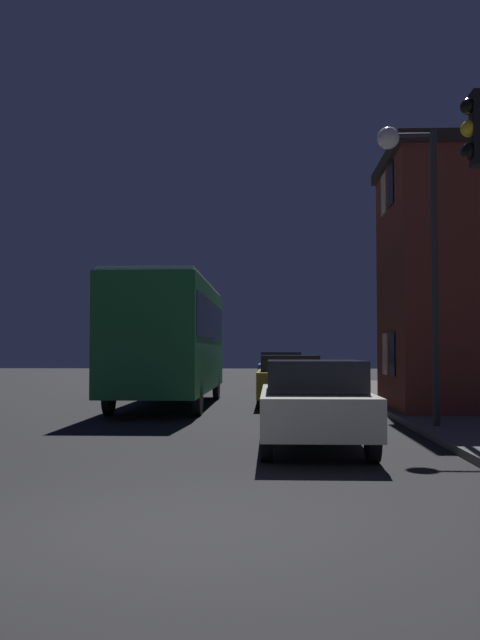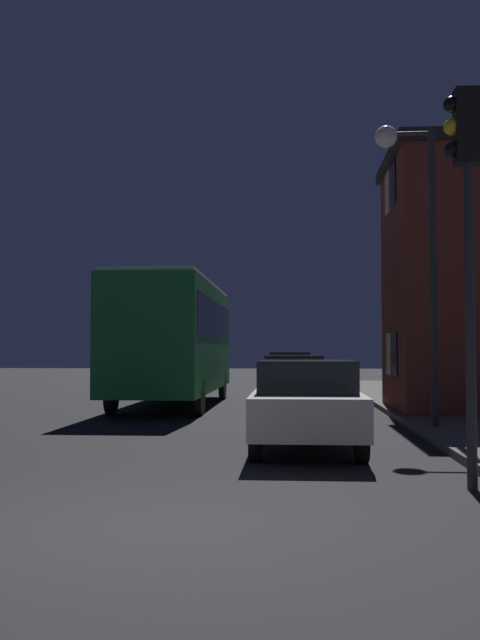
{
  "view_description": "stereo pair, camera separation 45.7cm",
  "coord_description": "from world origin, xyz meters",
  "px_view_note": "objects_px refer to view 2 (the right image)",
  "views": [
    {
      "loc": [
        1.04,
        -6.34,
        1.6
      ],
      "look_at": [
        0.32,
        10.02,
        2.32
      ],
      "focal_mm": 40.0,
      "sensor_mm": 36.0,
      "label": 1
    },
    {
      "loc": [
        1.5,
        -6.31,
        1.6
      ],
      "look_at": [
        0.32,
        10.02,
        2.32
      ],
      "focal_mm": 40.0,
      "sensor_mm": 36.0,
      "label": 2
    }
  ],
  "objects_px": {
    "bus": "(175,333)",
    "car_mid_lane": "(294,379)",
    "traffic_light": "(466,202)",
    "streetlamp": "(412,211)",
    "car_far_lane": "(290,369)",
    "car_near_lane": "(306,402)"
  },
  "relations": [
    {
      "from": "bus",
      "to": "car_mid_lane",
      "type": "height_order",
      "value": "bus"
    },
    {
      "from": "traffic_light",
      "to": "car_near_lane",
      "type": "relative_size",
      "value": 1.08
    },
    {
      "from": "traffic_light",
      "to": "streetlamp",
      "type": "bearing_deg",
      "value": 86.49
    },
    {
      "from": "bus",
      "to": "car_mid_lane",
      "type": "xyz_separation_m",
      "value": [
        3.48,
        0.37,
        -1.36
      ]
    },
    {
      "from": "traffic_light",
      "to": "car_mid_lane",
      "type": "xyz_separation_m",
      "value": [
        -1.98,
        12.57,
        -2.58
      ]
    },
    {
      "from": "streetlamp",
      "to": "traffic_light",
      "type": "relative_size",
      "value": 1.27
    },
    {
      "from": "car_near_lane",
      "to": "car_mid_lane",
      "type": "bearing_deg",
      "value": 90.99
    },
    {
      "from": "traffic_light",
      "to": "car_mid_lane",
      "type": "relative_size",
      "value": 1.13
    },
    {
      "from": "traffic_light",
      "to": "car_mid_lane",
      "type": "bearing_deg",
      "value": 98.94
    },
    {
      "from": "bus",
      "to": "car_near_lane",
      "type": "height_order",
      "value": "bus"
    },
    {
      "from": "bus",
      "to": "traffic_light",
      "type": "bearing_deg",
      "value": -65.88
    },
    {
      "from": "bus",
      "to": "car_near_lane",
      "type": "xyz_separation_m",
      "value": [
        3.64,
        -8.91,
        -1.36
      ]
    },
    {
      "from": "bus",
      "to": "car_far_lane",
      "type": "height_order",
      "value": "bus"
    },
    {
      "from": "car_far_lane",
      "to": "bus",
      "type": "bearing_deg",
      "value": -108.88
    },
    {
      "from": "traffic_light",
      "to": "car_near_lane",
      "type": "height_order",
      "value": "traffic_light"
    },
    {
      "from": "streetlamp",
      "to": "bus",
      "type": "xyz_separation_m",
      "value": [
        -5.82,
        6.4,
        -2.25
      ]
    },
    {
      "from": "car_near_lane",
      "to": "bus",
      "type": "bearing_deg",
      "value": 112.23
    },
    {
      "from": "streetlamp",
      "to": "car_far_lane",
      "type": "height_order",
      "value": "streetlamp"
    },
    {
      "from": "streetlamp",
      "to": "car_mid_lane",
      "type": "bearing_deg",
      "value": 109.02
    },
    {
      "from": "car_mid_lane",
      "to": "car_far_lane",
      "type": "distance_m",
      "value": 9.42
    },
    {
      "from": "streetlamp",
      "to": "car_near_lane",
      "type": "height_order",
      "value": "streetlamp"
    },
    {
      "from": "streetlamp",
      "to": "car_mid_lane",
      "type": "height_order",
      "value": "streetlamp"
    }
  ]
}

